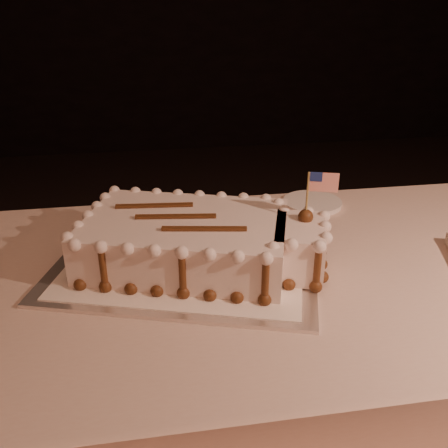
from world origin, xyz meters
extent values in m
cube|color=beige|center=(0.00, 0.60, 0.38)|extent=(2.40, 0.80, 0.75)
cube|color=silver|center=(-0.29, 0.64, 0.75)|extent=(0.64, 0.55, 0.01)
cube|color=white|center=(-0.29, 0.64, 0.76)|extent=(0.57, 0.50, 0.00)
cube|color=white|center=(-0.29, 0.64, 0.81)|extent=(0.47, 0.38, 0.10)
cube|color=white|center=(-0.07, 0.57, 0.81)|extent=(0.14, 0.18, 0.10)
sphere|color=#5B3216|center=(-0.50, 0.57, 0.77)|extent=(0.03, 0.03, 0.03)
sphere|color=#5B3216|center=(-0.45, 0.55, 0.77)|extent=(0.03, 0.03, 0.03)
sphere|color=#5B3216|center=(-0.40, 0.54, 0.77)|extent=(0.03, 0.03, 0.03)
sphere|color=#5B3216|center=(-0.35, 0.52, 0.77)|extent=(0.03, 0.03, 0.03)
sphere|color=#5B3216|center=(-0.31, 0.51, 0.77)|extent=(0.03, 0.03, 0.03)
sphere|color=#5B3216|center=(-0.26, 0.49, 0.77)|extent=(0.03, 0.03, 0.03)
sphere|color=#5B3216|center=(-0.21, 0.48, 0.77)|extent=(0.03, 0.03, 0.03)
sphere|color=#5B3216|center=(-0.16, 0.46, 0.77)|extent=(0.03, 0.03, 0.03)
sphere|color=#5B3216|center=(-0.14, 0.50, 0.77)|extent=(0.03, 0.03, 0.03)
sphere|color=#5B3216|center=(-0.11, 0.50, 0.77)|extent=(0.03, 0.03, 0.03)
sphere|color=#5B3216|center=(-0.06, 0.49, 0.77)|extent=(0.03, 0.03, 0.03)
sphere|color=#5B3216|center=(-0.03, 0.52, 0.77)|extent=(0.03, 0.03, 0.03)
sphere|color=#5B3216|center=(-0.02, 0.57, 0.77)|extent=(0.03, 0.03, 0.03)
sphere|color=#5B3216|center=(0.00, 0.61, 0.77)|extent=(0.03, 0.03, 0.03)
sphere|color=#5B3216|center=(-0.03, 0.64, 0.77)|extent=(0.03, 0.03, 0.03)
sphere|color=#5B3216|center=(-0.08, 0.66, 0.77)|extent=(0.03, 0.03, 0.03)
sphere|color=#5B3216|center=(-0.08, 0.70, 0.77)|extent=(0.03, 0.03, 0.03)
sphere|color=#5B3216|center=(-0.10, 0.72, 0.77)|extent=(0.03, 0.03, 0.03)
sphere|color=#5B3216|center=(-0.15, 0.74, 0.77)|extent=(0.03, 0.03, 0.03)
sphere|color=#5B3216|center=(-0.20, 0.75, 0.77)|extent=(0.03, 0.03, 0.03)
sphere|color=#5B3216|center=(-0.24, 0.77, 0.77)|extent=(0.03, 0.03, 0.03)
sphere|color=#5B3216|center=(-0.29, 0.78, 0.77)|extent=(0.03, 0.03, 0.03)
sphere|color=#5B3216|center=(-0.34, 0.80, 0.77)|extent=(0.03, 0.03, 0.03)
sphere|color=#5B3216|center=(-0.39, 0.82, 0.77)|extent=(0.03, 0.03, 0.03)
sphere|color=#5B3216|center=(-0.44, 0.83, 0.77)|extent=(0.03, 0.03, 0.03)
sphere|color=#5B3216|center=(-0.45, 0.79, 0.77)|extent=(0.03, 0.03, 0.03)
sphere|color=#5B3216|center=(-0.47, 0.74, 0.77)|extent=(0.03, 0.03, 0.03)
sphere|color=#5B3216|center=(-0.48, 0.69, 0.77)|extent=(0.03, 0.03, 0.03)
sphere|color=#5B3216|center=(-0.50, 0.65, 0.77)|extent=(0.03, 0.03, 0.03)
sphere|color=#5B3216|center=(-0.51, 0.60, 0.77)|extent=(0.03, 0.03, 0.03)
sphere|color=white|center=(-0.50, 0.57, 0.85)|extent=(0.03, 0.03, 0.03)
sphere|color=white|center=(-0.45, 0.55, 0.85)|extent=(0.03, 0.03, 0.03)
sphere|color=white|center=(-0.40, 0.54, 0.85)|extent=(0.03, 0.03, 0.03)
sphere|color=white|center=(-0.35, 0.52, 0.85)|extent=(0.03, 0.03, 0.03)
sphere|color=white|center=(-0.31, 0.51, 0.85)|extent=(0.03, 0.03, 0.03)
sphere|color=white|center=(-0.26, 0.49, 0.85)|extent=(0.03, 0.03, 0.03)
sphere|color=white|center=(-0.21, 0.48, 0.85)|extent=(0.03, 0.03, 0.03)
sphere|color=white|center=(-0.16, 0.46, 0.85)|extent=(0.03, 0.03, 0.03)
sphere|color=white|center=(-0.14, 0.50, 0.85)|extent=(0.03, 0.03, 0.03)
sphere|color=white|center=(-0.11, 0.50, 0.85)|extent=(0.03, 0.03, 0.03)
sphere|color=white|center=(-0.06, 0.49, 0.85)|extent=(0.03, 0.03, 0.03)
sphere|color=white|center=(-0.03, 0.52, 0.85)|extent=(0.03, 0.03, 0.03)
sphere|color=white|center=(-0.02, 0.57, 0.85)|extent=(0.03, 0.03, 0.03)
sphere|color=white|center=(0.00, 0.61, 0.85)|extent=(0.03, 0.03, 0.03)
sphere|color=white|center=(-0.03, 0.64, 0.85)|extent=(0.03, 0.03, 0.03)
sphere|color=white|center=(-0.08, 0.66, 0.85)|extent=(0.03, 0.03, 0.03)
sphere|color=white|center=(-0.08, 0.70, 0.85)|extent=(0.03, 0.03, 0.03)
sphere|color=white|center=(-0.10, 0.72, 0.85)|extent=(0.03, 0.03, 0.03)
sphere|color=white|center=(-0.15, 0.74, 0.85)|extent=(0.03, 0.03, 0.03)
sphere|color=white|center=(-0.20, 0.75, 0.85)|extent=(0.03, 0.03, 0.03)
sphere|color=white|center=(-0.24, 0.77, 0.85)|extent=(0.03, 0.03, 0.03)
sphere|color=white|center=(-0.29, 0.78, 0.85)|extent=(0.03, 0.03, 0.03)
sphere|color=white|center=(-0.34, 0.80, 0.85)|extent=(0.03, 0.03, 0.03)
sphere|color=white|center=(-0.39, 0.82, 0.85)|extent=(0.03, 0.03, 0.03)
sphere|color=white|center=(-0.44, 0.83, 0.85)|extent=(0.03, 0.03, 0.03)
sphere|color=white|center=(-0.45, 0.79, 0.85)|extent=(0.03, 0.03, 0.03)
sphere|color=white|center=(-0.47, 0.74, 0.85)|extent=(0.03, 0.03, 0.03)
sphere|color=white|center=(-0.48, 0.69, 0.85)|extent=(0.03, 0.03, 0.03)
sphere|color=white|center=(-0.50, 0.65, 0.85)|extent=(0.03, 0.03, 0.03)
sphere|color=white|center=(-0.51, 0.60, 0.85)|extent=(0.03, 0.03, 0.03)
cylinder|color=#5B3216|center=(-0.45, 0.55, 0.81)|extent=(0.01, 0.01, 0.09)
sphere|color=#5B3216|center=(-0.45, 0.55, 0.77)|extent=(0.02, 0.02, 0.02)
cylinder|color=#5B3216|center=(-0.31, 0.51, 0.81)|extent=(0.01, 0.01, 0.09)
sphere|color=#5B3216|center=(-0.31, 0.51, 0.77)|extent=(0.02, 0.02, 0.02)
cylinder|color=#5B3216|center=(-0.16, 0.46, 0.81)|extent=(0.01, 0.01, 0.09)
sphere|color=#5B3216|center=(-0.16, 0.46, 0.77)|extent=(0.02, 0.02, 0.02)
cylinder|color=#5B3216|center=(-0.06, 0.49, 0.81)|extent=(0.01, 0.01, 0.09)
sphere|color=#5B3216|center=(-0.06, 0.49, 0.77)|extent=(0.02, 0.02, 0.02)
cylinder|color=#5B3216|center=(0.00, 0.61, 0.81)|extent=(0.01, 0.01, 0.09)
sphere|color=#5B3216|center=(0.00, 0.61, 0.77)|extent=(0.02, 0.02, 0.02)
cylinder|color=#5B3216|center=(-0.08, 0.70, 0.81)|extent=(0.01, 0.01, 0.09)
sphere|color=#5B3216|center=(-0.08, 0.70, 0.77)|extent=(0.02, 0.02, 0.02)
cylinder|color=#5B3216|center=(-0.20, 0.75, 0.81)|extent=(0.01, 0.01, 0.09)
sphere|color=#5B3216|center=(-0.20, 0.75, 0.77)|extent=(0.02, 0.02, 0.02)
cylinder|color=#5B3216|center=(-0.34, 0.80, 0.81)|extent=(0.01, 0.01, 0.09)
sphere|color=#5B3216|center=(-0.34, 0.80, 0.77)|extent=(0.02, 0.02, 0.02)
cylinder|color=#5B3216|center=(-0.45, 0.79, 0.81)|extent=(0.01, 0.01, 0.09)
sphere|color=#5B3216|center=(-0.45, 0.79, 0.77)|extent=(0.02, 0.02, 0.02)
cylinder|color=#5B3216|center=(-0.50, 0.65, 0.81)|extent=(0.01, 0.01, 0.09)
sphere|color=#5B3216|center=(-0.50, 0.65, 0.77)|extent=(0.02, 0.02, 0.02)
cube|color=#5B3216|center=(-0.35, 0.71, 0.86)|extent=(0.16, 0.03, 0.01)
cube|color=#5B3216|center=(-0.31, 0.65, 0.86)|extent=(0.16, 0.03, 0.01)
cube|color=#5B3216|center=(-0.26, 0.58, 0.86)|extent=(0.16, 0.04, 0.01)
sphere|color=#5B3216|center=(-0.05, 0.60, 0.86)|extent=(0.03, 0.03, 0.03)
cylinder|color=#AD8D4A|center=(-0.05, 0.60, 0.90)|extent=(0.00, 0.00, 0.12)
cube|color=#F13922|center=(-0.02, 0.59, 0.94)|extent=(0.05, 0.02, 0.04)
cube|color=navy|center=(-0.04, 0.59, 0.95)|extent=(0.02, 0.01, 0.02)
cylinder|color=white|center=(0.08, 0.91, 0.76)|extent=(0.16, 0.16, 0.01)
camera|label=1|loc=(-0.36, -0.28, 1.28)|focal=40.00mm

